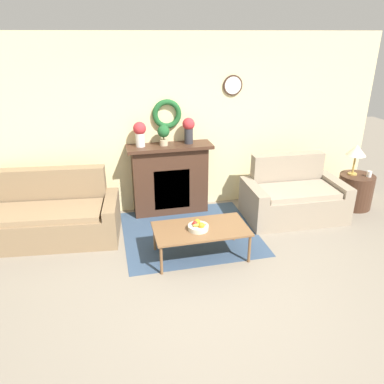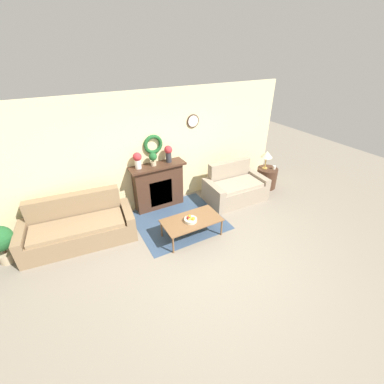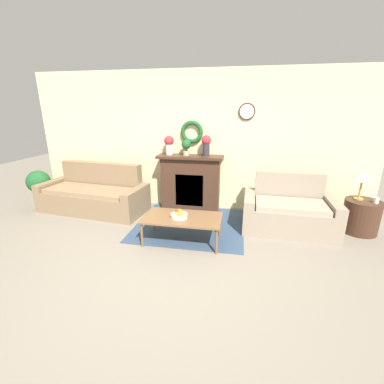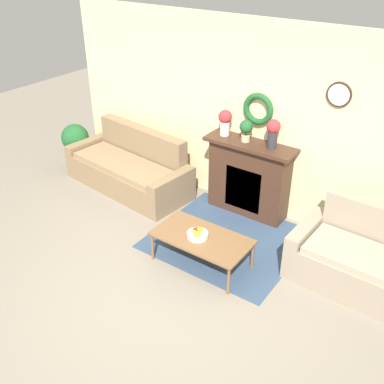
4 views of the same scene
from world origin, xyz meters
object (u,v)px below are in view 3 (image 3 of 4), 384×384
(mug, at_px, (376,200))
(potted_plant_on_mantel, at_px, (186,146))
(fireplace, at_px, (191,182))
(vase_on_mantel_right, at_px, (206,144))
(table_lamp, at_px, (363,176))
(couch_left, at_px, (95,195))
(vase_on_mantel_left, at_px, (169,144))
(fruit_bowl, at_px, (179,215))
(coffee_table, at_px, (182,219))
(side_table_by_loveseat, at_px, (361,216))
(potted_plant_floor_by_couch, at_px, (39,184))
(loveseat_right, at_px, (289,211))

(mug, relative_size, potted_plant_on_mantel, 0.30)
(fireplace, xyz_separation_m, vase_on_mantel_right, (0.30, 0.01, 0.78))
(table_lamp, height_order, potted_plant_on_mantel, potted_plant_on_mantel)
(fireplace, bearing_deg, couch_left, -167.58)
(vase_on_mantel_left, bearing_deg, fruit_bowl, -69.79)
(coffee_table, distance_m, side_table_by_loveseat, 2.97)
(coffee_table, bearing_deg, fruit_bowl, -142.52)
(couch_left, distance_m, fruit_bowl, 2.25)
(coffee_table, distance_m, mug, 3.07)
(couch_left, distance_m, mug, 5.02)
(vase_on_mantel_right, distance_m, potted_plant_floor_by_couch, 3.62)
(side_table_by_loveseat, height_order, vase_on_mantel_left, vase_on_mantel_left)
(loveseat_right, relative_size, coffee_table, 1.28)
(loveseat_right, xyz_separation_m, fruit_bowl, (-1.72, -0.81, 0.13))
(loveseat_right, xyz_separation_m, potted_plant_floor_by_couch, (-5.01, 0.24, 0.15))
(vase_on_mantel_left, relative_size, potted_plant_on_mantel, 1.21)
(table_lamp, bearing_deg, potted_plant_on_mantel, 171.17)
(mug, bearing_deg, loveseat_right, 179.51)
(side_table_by_loveseat, distance_m, mug, 0.36)
(mug, xyz_separation_m, potted_plant_on_mantel, (-3.19, 0.62, 0.69))
(couch_left, bearing_deg, mug, 3.86)
(fruit_bowl, bearing_deg, side_table_by_loveseat, 17.21)
(side_table_by_loveseat, height_order, table_lamp, table_lamp)
(coffee_table, bearing_deg, side_table_by_loveseat, 16.86)
(vase_on_mantel_right, bearing_deg, coffee_table, -96.74)
(side_table_by_loveseat, xyz_separation_m, vase_on_mantel_right, (-2.68, 0.54, 1.06))
(couch_left, xyz_separation_m, vase_on_mantel_left, (1.47, 0.43, 1.01))
(vase_on_mantel_right, bearing_deg, potted_plant_on_mantel, -177.04)
(couch_left, height_order, side_table_by_loveseat, couch_left)
(coffee_table, xyz_separation_m, side_table_by_loveseat, (2.84, 0.86, -0.10))
(side_table_by_loveseat, bearing_deg, couch_left, 178.65)
(fireplace, height_order, side_table_by_loveseat, fireplace)
(couch_left, relative_size, potted_plant_floor_by_couch, 2.92)
(loveseat_right, distance_m, potted_plant_floor_by_couch, 5.02)
(vase_on_mantel_left, xyz_separation_m, potted_plant_floor_by_couch, (-2.76, -0.39, -0.86))
(side_table_by_loveseat, distance_m, vase_on_mantel_left, 3.61)
(vase_on_mantel_left, relative_size, vase_on_mantel_right, 0.94)
(potted_plant_floor_by_couch, bearing_deg, table_lamp, -0.92)
(fruit_bowl, xyz_separation_m, potted_plant_floor_by_couch, (-3.29, 1.05, 0.02))
(potted_plant_on_mantel, bearing_deg, fireplace, 9.85)
(coffee_table, relative_size, potted_plant_floor_by_couch, 1.58)
(couch_left, height_order, vase_on_mantel_right, vase_on_mantel_right)
(fireplace, xyz_separation_m, potted_plant_on_mantel, (-0.08, -0.01, 0.73))
(couch_left, height_order, vase_on_mantel_left, vase_on_mantel_left)
(couch_left, distance_m, side_table_by_loveseat, 4.89)
(side_table_by_loveseat, xyz_separation_m, potted_plant_on_mantel, (-3.06, 0.52, 1.02))
(loveseat_right, height_order, vase_on_mantel_left, vase_on_mantel_left)
(couch_left, height_order, potted_plant_on_mantel, potted_plant_on_mantel)
(coffee_table, distance_m, fruit_bowl, 0.09)
(fruit_bowl, height_order, table_lamp, table_lamp)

